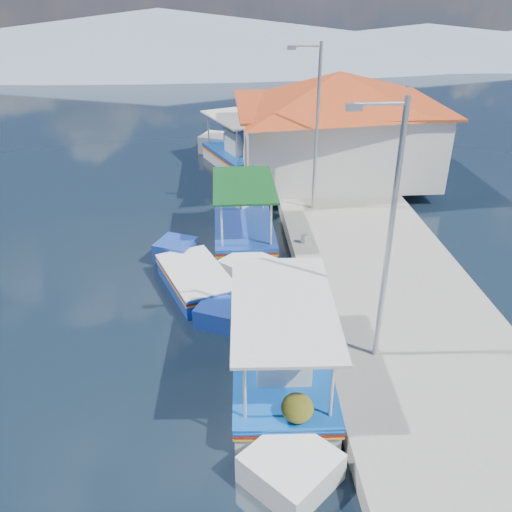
{
  "coord_description": "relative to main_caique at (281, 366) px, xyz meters",
  "views": [
    {
      "loc": [
        1.07,
        -7.96,
        8.5
      ],
      "look_at": [
        2.03,
        5.65,
        1.3
      ],
      "focal_mm": 37.69,
      "sensor_mm": 36.0,
      "label": 1
    }
  ],
  "objects": [
    {
      "name": "bollards",
      "position": [
        1.47,
        3.52,
        0.17
      ],
      "size": [
        0.2,
        17.2,
        0.3
      ],
      "color": "#A5A8AD",
      "rests_on": "quay"
    },
    {
      "name": "harbor_building",
      "position": [
        3.87,
        13.27,
        2.3
      ],
      "size": [
        10.49,
        10.49,
        4.4
      ],
      "color": "silver",
      "rests_on": "quay"
    },
    {
      "name": "mountain_ridge",
      "position": [
        4.21,
        54.27,
        1.56
      ],
      "size": [
        171.4,
        96.0,
        5.5
      ],
      "color": "gray",
      "rests_on": "ground"
    },
    {
      "name": "main_caique",
      "position": [
        0.0,
        0.0,
        0.0
      ],
      "size": [
        2.4,
        7.53,
        2.48
      ],
      "rotation": [
        0.0,
        0.0,
        0.05
      ],
      "color": "silver",
      "rests_on": "ground"
    },
    {
      "name": "caique_blue_hull",
      "position": [
        -2.06,
        4.41,
        -0.22
      ],
      "size": [
        2.85,
        5.1,
        0.97
      ],
      "rotation": [
        0.0,
        0.0,
        -0.36
      ],
      "color": "#1A3A9C",
      "rests_on": "ground"
    },
    {
      "name": "caique_far",
      "position": [
        -0.28,
        16.13,
        0.02
      ],
      "size": [
        4.07,
        7.07,
        2.67
      ],
      "rotation": [
        0.0,
        0.0,
        -0.39
      ],
      "color": "silver",
      "rests_on": "ground"
    },
    {
      "name": "lamp_post_far",
      "position": [
        2.18,
        9.27,
        3.37
      ],
      "size": [
        1.21,
        0.14,
        6.0
      ],
      "color": "#A5A8AD",
      "rests_on": "quay"
    },
    {
      "name": "ground",
      "position": [
        -2.33,
        -1.73,
        -0.48
      ],
      "size": [
        160.0,
        160.0,
        0.0
      ],
      "primitive_type": "plane",
      "color": "black",
      "rests_on": "ground"
    },
    {
      "name": "quay",
      "position": [
        3.57,
        4.27,
        -0.23
      ],
      "size": [
        5.0,
        44.0,
        0.5
      ],
      "primitive_type": "cube",
      "color": "gray",
      "rests_on": "ground"
    },
    {
      "name": "lamp_post_near",
      "position": [
        2.18,
        0.27,
        3.37
      ],
      "size": [
        1.21,
        0.14,
        6.0
      ],
      "color": "#A5A8AD",
      "rests_on": "quay"
    },
    {
      "name": "caique_green_canopy",
      "position": [
        -0.47,
        7.37,
        -0.1
      ],
      "size": [
        2.05,
        6.76,
        2.53
      ],
      "rotation": [
        0.0,
        0.0,
        0.0
      ],
      "color": "silver",
      "rests_on": "ground"
    }
  ]
}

